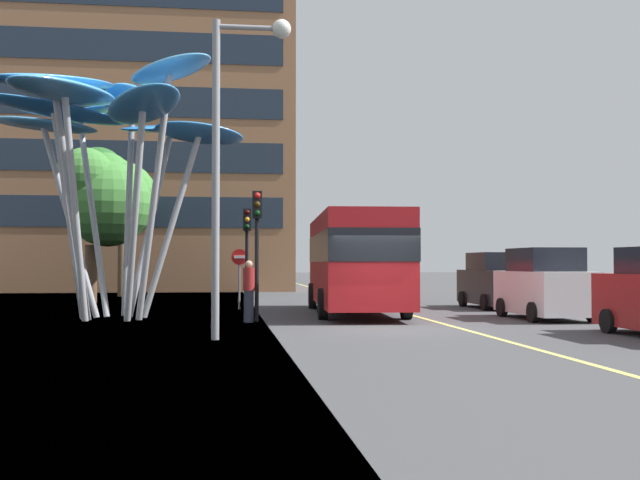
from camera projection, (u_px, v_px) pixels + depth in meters
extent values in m
cube|color=#424244|center=(386.00, 331.00, 20.45)|extent=(120.00, 240.00, 0.10)
cube|color=#E0D666|center=(459.00, 328.00, 20.70)|extent=(0.16, 144.00, 0.01)
cube|color=red|center=(355.00, 260.00, 26.59)|extent=(3.18, 10.03, 2.96)
cube|color=black|center=(355.00, 248.00, 26.60)|extent=(3.22, 10.13, 0.95)
cube|color=yellow|center=(342.00, 231.00, 31.49)|extent=(1.42, 0.19, 0.36)
cube|color=#B2B2B7|center=(355.00, 213.00, 26.63)|extent=(2.14, 3.58, 0.24)
cylinder|color=black|center=(380.00, 296.00, 29.69)|extent=(0.34, 0.98, 0.96)
cylinder|color=black|center=(312.00, 296.00, 29.52)|extent=(0.34, 0.98, 0.96)
cylinder|color=black|center=(406.00, 304.00, 23.91)|extent=(0.34, 0.98, 0.96)
cylinder|color=black|center=(323.00, 304.00, 23.75)|extent=(0.34, 0.98, 0.96)
cylinder|color=#9EA0A5|center=(172.00, 224.00, 24.98)|extent=(1.94, 0.56, 6.01)
ellipsoid|color=#388EDB|center=(200.00, 133.00, 25.33)|extent=(3.18, 2.19, 0.92)
cylinder|color=#9EA0A5|center=(151.00, 220.00, 25.51)|extent=(1.51, 1.39, 6.31)
ellipsoid|color=#2D7FD1|center=(172.00, 129.00, 26.23)|extent=(4.03, 3.86, 0.97)
cylinder|color=#9EA0A5|center=(129.00, 207.00, 25.98)|extent=(0.37, 0.97, 7.23)
ellipsoid|color=#388EDB|center=(133.00, 102.00, 26.46)|extent=(2.18, 4.18, 1.03)
cylinder|color=#9EA0A5|center=(93.00, 213.00, 25.93)|extent=(1.59, 2.66, 6.88)
ellipsoid|color=#388EDB|center=(80.00, 117.00, 27.14)|extent=(3.28, 4.39, 0.45)
cylinder|color=#9EA0A5|center=(69.00, 220.00, 24.91)|extent=(2.14, 1.13, 6.29)
ellipsoid|color=#4CA3E5|center=(43.00, 125.00, 25.31)|extent=(4.25, 2.95, 0.99)
cylinder|color=#9EA0A5|center=(69.00, 214.00, 24.04)|extent=(1.14, 0.38, 6.49)
ellipsoid|color=#2D7FD1|center=(54.00, 110.00, 24.00)|extent=(4.55, 2.34, 1.06)
cylinder|color=#9EA0A5|center=(71.00, 203.00, 23.21)|extent=(1.18, 1.17, 7.08)
ellipsoid|color=#4299E0|center=(53.00, 82.00, 22.82)|extent=(3.96, 3.93, 0.84)
cylinder|color=#9EA0A5|center=(75.00, 208.00, 22.84)|extent=(0.78, 1.09, 6.73)
ellipsoid|color=#4CA3E5|center=(64.00, 91.00, 22.51)|extent=(3.55, 4.36, 0.65)
cylinder|color=#9EA0A5|center=(135.00, 215.00, 22.73)|extent=(0.80, 1.40, 6.29)
ellipsoid|color=#388EDB|center=(143.00, 105.00, 22.29)|extent=(3.11, 4.11, 0.98)
cylinder|color=#9EA0A5|center=(154.00, 196.00, 23.37)|extent=(1.24, 1.16, 7.52)
ellipsoid|color=#4CA3E5|center=(170.00, 70.00, 23.10)|extent=(3.22, 3.12, 0.80)
cylinder|color=black|center=(257.00, 256.00, 23.00)|extent=(0.12, 0.12, 3.85)
cube|color=black|center=(257.00, 205.00, 22.91)|extent=(0.28, 0.24, 0.80)
sphere|color=red|center=(257.00, 196.00, 22.79)|extent=(0.18, 0.18, 0.18)
sphere|color=#3A2707|center=(257.00, 204.00, 22.78)|extent=(0.18, 0.18, 0.18)
sphere|color=black|center=(257.00, 213.00, 22.77)|extent=(0.18, 0.18, 0.18)
cylinder|color=black|center=(247.00, 260.00, 28.13)|extent=(0.12, 0.12, 3.69)
cube|color=black|center=(247.00, 220.00, 28.03)|extent=(0.28, 0.24, 0.80)
sphere|color=#390706|center=(247.00, 212.00, 27.91)|extent=(0.18, 0.18, 0.18)
sphere|color=orange|center=(247.00, 220.00, 27.90)|extent=(0.18, 0.18, 0.18)
sphere|color=black|center=(247.00, 227.00, 27.89)|extent=(0.18, 0.18, 0.18)
cylinder|color=black|center=(608.00, 321.00, 19.16)|extent=(0.20, 0.60, 0.60)
cube|color=silver|center=(545.00, 292.00, 23.95)|extent=(1.82, 4.10, 1.30)
cube|color=black|center=(545.00, 260.00, 23.98)|extent=(1.67, 2.26, 0.72)
cylinder|color=black|center=(555.00, 307.00, 25.31)|extent=(0.20, 0.60, 0.60)
cylinder|color=black|center=(502.00, 307.00, 25.08)|extent=(0.20, 0.60, 0.60)
cylinder|color=black|center=(592.00, 312.00, 22.79)|extent=(0.20, 0.60, 0.60)
cylinder|color=black|center=(533.00, 312.00, 22.56)|extent=(0.20, 0.60, 0.60)
cube|color=black|center=(497.00, 287.00, 29.75)|extent=(1.89, 4.22, 1.28)
cube|color=black|center=(497.00, 261.00, 29.78)|extent=(1.73, 2.32, 0.67)
cylinder|color=black|center=(508.00, 299.00, 31.15)|extent=(0.20, 0.60, 0.60)
cylinder|color=black|center=(463.00, 299.00, 30.91)|extent=(0.20, 0.60, 0.60)
cylinder|color=black|center=(534.00, 302.00, 28.56)|extent=(0.20, 0.60, 0.60)
cylinder|color=black|center=(485.00, 302.00, 28.32)|extent=(0.20, 0.60, 0.60)
cylinder|color=gray|center=(216.00, 179.00, 17.65)|extent=(0.18, 0.18, 7.29)
cylinder|color=gray|center=(249.00, 28.00, 17.85)|extent=(1.49, 0.12, 0.12)
sphere|color=silver|center=(282.00, 29.00, 17.94)|extent=(0.44, 0.44, 0.44)
cylinder|color=brown|center=(91.00, 274.00, 33.57)|extent=(0.51, 0.51, 2.51)
sphere|color=#428438|center=(118.00, 200.00, 34.92)|extent=(3.59, 3.59, 3.59)
sphere|color=#428438|center=(85.00, 176.00, 32.56)|extent=(2.41, 2.41, 2.41)
sphere|color=#428438|center=(108.00, 204.00, 33.13)|extent=(3.66, 3.66, 3.66)
sphere|color=#428438|center=(106.00, 179.00, 34.68)|extent=(2.41, 2.41, 2.41)
cylinder|color=brown|center=(121.00, 263.00, 40.26)|extent=(0.37, 0.37, 3.50)
sphere|color=#286028|center=(108.00, 186.00, 39.44)|extent=(3.16, 3.16, 3.16)
sphere|color=#286028|center=(98.00, 175.00, 39.30)|extent=(2.80, 2.80, 2.80)
sphere|color=#286028|center=(120.00, 198.00, 40.43)|extent=(3.49, 3.49, 3.49)
cylinder|color=#2D3342|center=(249.00, 306.00, 22.67)|extent=(0.29, 0.29, 0.93)
cylinder|color=maroon|center=(249.00, 279.00, 22.69)|extent=(0.34, 0.34, 0.66)
sphere|color=tan|center=(249.00, 264.00, 22.70)|extent=(0.22, 0.22, 0.22)
cylinder|color=gray|center=(239.00, 279.00, 29.21)|extent=(0.08, 0.08, 2.26)
cylinder|color=red|center=(239.00, 257.00, 29.20)|extent=(0.60, 0.03, 0.60)
cube|color=white|center=(239.00, 257.00, 29.17)|extent=(0.40, 0.04, 0.11)
cube|color=#8E6042|center=(94.00, 117.00, 51.62)|extent=(25.76, 12.73, 22.83)
cube|color=#1E2838|center=(75.00, 211.00, 45.09)|extent=(24.22, 0.08, 1.83)
cube|color=#1E2838|center=(75.00, 155.00, 45.19)|extent=(24.22, 0.08, 1.83)
cube|color=#1E2838|center=(76.00, 99.00, 45.29)|extent=(24.22, 0.08, 1.83)
cube|color=#1E2838|center=(76.00, 44.00, 45.38)|extent=(24.22, 0.08, 1.83)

